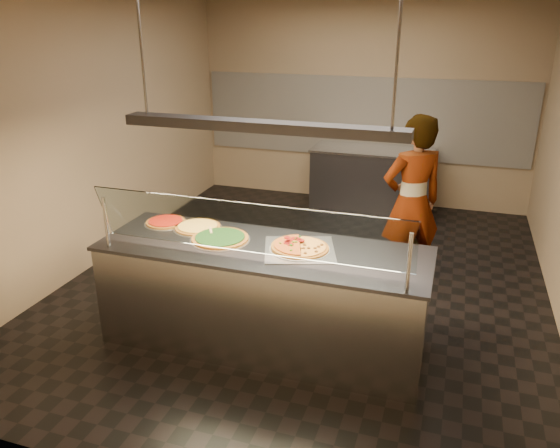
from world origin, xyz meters
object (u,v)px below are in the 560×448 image
(sneeze_guard, at_px, (247,229))
(pizza_cheese, at_px, (198,227))
(prep_table, at_px, (371,180))
(pizza_tomato, at_px, (166,222))
(heat_lamp_housing, at_px, (261,126))
(half_pizza_pepperoni, at_px, (287,244))
(serving_counter, at_px, (263,296))
(half_pizza_sausage, at_px, (313,249))
(pizza_spinach, at_px, (220,238))
(perforated_tray, at_px, (300,249))
(worker, at_px, (412,203))
(pizza_spatula, at_px, (216,232))

(sneeze_guard, distance_m, pizza_cheese, 0.95)
(prep_table, bearing_deg, pizza_tomato, -110.85)
(heat_lamp_housing, bearing_deg, prep_table, 85.32)
(half_pizza_pepperoni, bearing_deg, serving_counter, -166.69)
(half_pizza_pepperoni, relative_size, heat_lamp_housing, 0.23)
(sneeze_guard, height_order, half_pizza_sausage, sneeze_guard)
(pizza_spinach, bearing_deg, half_pizza_sausage, 0.41)
(sneeze_guard, xyz_separation_m, heat_lamp_housing, (0.00, 0.34, 0.72))
(half_pizza_pepperoni, xyz_separation_m, half_pizza_sausage, (0.23, -0.00, -0.01))
(perforated_tray, height_order, worker, worker)
(sneeze_guard, xyz_separation_m, pizza_tomato, (-1.05, 0.59, -0.28))
(half_pizza_sausage, distance_m, pizza_cheese, 1.15)
(pizza_tomato, height_order, prep_table, pizza_tomato)
(pizza_spinach, bearing_deg, pizza_cheese, 148.61)
(half_pizza_sausage, height_order, pizza_cheese, half_pizza_sausage)
(half_pizza_sausage, xyz_separation_m, heat_lamp_housing, (-0.43, -0.04, 0.99))
(perforated_tray, xyz_separation_m, worker, (0.77, 1.52, -0.01))
(pizza_spatula, bearing_deg, sneeze_guard, -43.70)
(pizza_cheese, bearing_deg, half_pizza_pepperoni, -11.00)
(perforated_tray, xyz_separation_m, half_pizza_sausage, (0.12, -0.00, 0.02))
(heat_lamp_housing, bearing_deg, worker, 55.31)
(pizza_spinach, distance_m, pizza_cheese, 0.36)
(serving_counter, xyz_separation_m, half_pizza_pepperoni, (0.20, 0.05, 0.50))
(prep_table, height_order, worker, worker)
(serving_counter, bearing_deg, perforated_tray, 8.23)
(perforated_tray, relative_size, heat_lamp_housing, 0.32)
(prep_table, bearing_deg, perforated_tray, -90.03)
(half_pizza_sausage, relative_size, worker, 0.28)
(pizza_spinach, relative_size, pizza_spatula, 2.00)
(half_pizza_pepperoni, distance_m, prep_table, 3.83)
(serving_counter, relative_size, worker, 1.51)
(sneeze_guard, bearing_deg, serving_counter, 90.00)
(perforated_tray, relative_size, worker, 0.39)
(sneeze_guard, height_order, pizza_cheese, sneeze_guard)
(sneeze_guard, distance_m, pizza_spatula, 0.72)
(half_pizza_sausage, bearing_deg, serving_counter, -174.28)
(half_pizza_pepperoni, distance_m, worker, 1.75)
(pizza_tomato, distance_m, prep_table, 3.87)
(pizza_spatula, height_order, prep_table, pizza_spatula)
(half_pizza_pepperoni, height_order, heat_lamp_housing, heat_lamp_housing)
(prep_table, bearing_deg, pizza_spinach, -100.70)
(serving_counter, bearing_deg, half_pizza_sausage, 5.72)
(pizza_tomato, height_order, heat_lamp_housing, heat_lamp_housing)
(half_pizza_sausage, distance_m, pizza_tomato, 1.50)
(half_pizza_pepperoni, relative_size, pizza_cheese, 1.18)
(prep_table, relative_size, heat_lamp_housing, 0.76)
(pizza_spinach, height_order, worker, worker)
(sneeze_guard, bearing_deg, half_pizza_sausage, 41.89)
(half_pizza_sausage, bearing_deg, sneeze_guard, -138.11)
(perforated_tray, bearing_deg, worker, 63.13)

